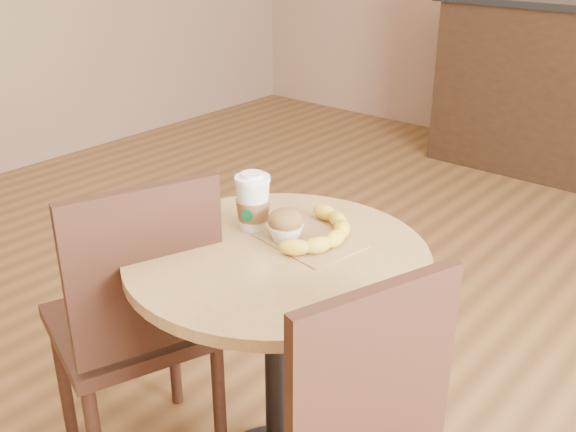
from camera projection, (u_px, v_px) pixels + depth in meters
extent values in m
cylinder|color=black|center=(278.00, 378.00, 1.77)|extent=(0.07, 0.07, 0.72)
cylinder|color=#A9854D|center=(277.00, 257.00, 1.62)|extent=(0.74, 0.74, 0.03)
cube|color=#371D13|center=(132.00, 325.00, 1.85)|extent=(0.52, 0.52, 0.04)
cylinder|color=#371D13|center=(173.00, 344.00, 2.16)|extent=(0.04, 0.04, 0.46)
cylinder|color=#371D13|center=(63.00, 379.00, 2.00)|extent=(0.04, 0.04, 0.46)
cylinder|color=#371D13|center=(219.00, 406.00, 1.89)|extent=(0.04, 0.04, 0.46)
cube|color=#371D13|center=(147.00, 272.00, 1.60)|extent=(0.16, 0.38, 0.43)
cube|color=#371D13|center=(374.00, 383.00, 1.26)|extent=(0.15, 0.36, 0.41)
cube|color=#957248|center=(310.00, 241.00, 1.66)|extent=(0.27, 0.22, 0.00)
cylinder|color=white|center=(252.00, 179.00, 1.68)|extent=(0.09, 0.09, 0.01)
cylinder|color=white|center=(252.00, 175.00, 1.67)|extent=(0.06, 0.06, 0.01)
cylinder|color=#074822|center=(247.00, 216.00, 1.67)|extent=(0.03, 0.01, 0.03)
ellipsoid|color=brown|center=(285.00, 220.00, 1.64)|extent=(0.09, 0.09, 0.06)
ellipsoid|color=beige|center=(285.00, 213.00, 1.64)|extent=(0.03, 0.03, 0.02)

